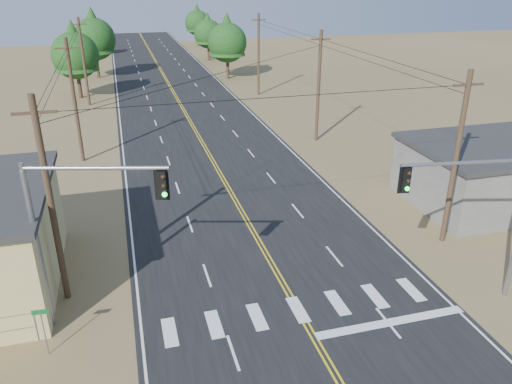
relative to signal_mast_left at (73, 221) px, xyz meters
name	(u,v)px	position (x,y,z in m)	size (l,w,h in m)	color
road	(211,157)	(9.41, 20.44, -5.19)	(15.00, 200.00, 0.02)	black
utility_pole_left_near	(51,202)	(-1.09, 2.44, -0.08)	(1.80, 0.30, 10.00)	#4C3826
utility_pole_left_mid	(75,101)	(-1.09, 22.44, -0.08)	(1.80, 0.30, 10.00)	#4C3826
utility_pole_left_far	(84,61)	(-1.09, 42.44, -0.08)	(1.80, 0.30, 10.00)	#4C3826
utility_pole_right_near	(456,159)	(19.91, 2.44, -0.08)	(1.80, 0.30, 10.00)	#4C3826
utility_pole_right_mid	(319,86)	(19.91, 22.44, -0.08)	(1.80, 0.30, 10.00)	#4C3826
utility_pole_right_far	(259,54)	(19.91, 42.44, -0.08)	(1.80, 0.30, 10.00)	#4C3826
signal_mast_left	(73,221)	(0.00, 0.00, 0.00)	(5.70, 1.85, 7.75)	gray
signal_mast_right	(489,206)	(17.82, -2.87, -0.25)	(6.28, 1.14, 7.28)	gray
street_sign	(43,325)	(-1.59, -1.56, -3.70)	(0.66, 0.08, 2.23)	gray
tree_left_near	(75,51)	(-2.24, 46.64, 0.60)	(5.68, 5.68, 9.47)	#3F2D1E
tree_left_mid	(94,35)	(-0.21, 59.82, 1.02)	(6.10, 6.10, 10.16)	#3F2D1E
tree_left_far	(90,33)	(-1.55, 82.38, -1.00)	(4.12, 4.12, 6.86)	#3F2D1E
tree_right_near	(227,38)	(18.41, 53.88, 0.58)	(5.67, 5.67, 9.44)	#3F2D1E
tree_right_mid	(208,31)	(18.79, 71.40, -0.11)	(4.99, 4.99, 8.31)	#3F2D1E
tree_right_far	(197,20)	(20.09, 90.73, 0.09)	(5.19, 5.19, 8.64)	#3F2D1E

